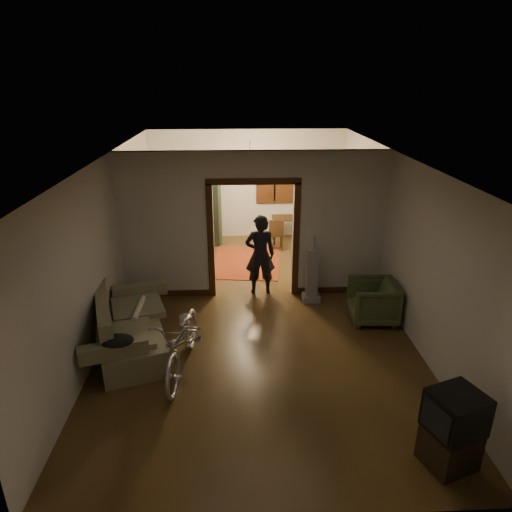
{
  "coord_description": "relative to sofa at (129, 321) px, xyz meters",
  "views": [
    {
      "loc": [
        -0.34,
        -7.43,
        4.02
      ],
      "look_at": [
        0.0,
        -0.3,
        1.2
      ],
      "focal_mm": 32.0,
      "sensor_mm": 36.0,
      "label": 1
    }
  ],
  "objects": [
    {
      "name": "light_switch",
      "position": [
        3.07,
        1.79,
        0.78
      ],
      "size": [
        0.08,
        0.01,
        0.12
      ],
      "primitive_type": "cube",
      "color": "silver",
      "rests_on": "partition_wall"
    },
    {
      "name": "rolled_paper",
      "position": [
        0.1,
        0.3,
        0.06
      ],
      "size": [
        0.1,
        0.76,
        0.1
      ],
      "primitive_type": "cylinder",
      "rotation": [
        1.57,
        0.0,
        0.0
      ],
      "color": "beige",
      "rests_on": "sofa"
    },
    {
      "name": "armchair",
      "position": [
        4.06,
        0.68,
        -0.11
      ],
      "size": [
        0.84,
        0.82,
        0.73
      ],
      "primitive_type": "imported",
      "rotation": [
        0.0,
        0.0,
        -1.62
      ],
      "color": "#414B2A",
      "rests_on": "floor"
    },
    {
      "name": "locker",
      "position": [
        0.84,
        4.77,
        0.43
      ],
      "size": [
        1.01,
        0.74,
        1.81
      ],
      "primitive_type": "cube",
      "rotation": [
        0.0,
        0.0,
        0.29
      ],
      "color": "#253821",
      "rests_on": "floor"
    },
    {
      "name": "person",
      "position": [
        2.15,
        1.87,
        0.33
      ],
      "size": [
        0.6,
        0.41,
        1.61
      ],
      "primitive_type": "imported",
      "rotation": [
        0.0,
        0.0,
        3.19
      ],
      "color": "black",
      "rests_on": "floor"
    },
    {
      "name": "wall_right",
      "position": [
        4.52,
        1.11,
        0.93
      ],
      "size": [
        0.02,
        8.5,
        2.8
      ],
      "primitive_type": "cube",
      "color": "beige",
      "rests_on": "floor"
    },
    {
      "name": "tv_stand",
      "position": [
        3.99,
        -2.54,
        -0.24
      ],
      "size": [
        0.64,
        0.62,
        0.47
      ],
      "primitive_type": "cube",
      "rotation": [
        0.0,
        0.0,
        0.35
      ],
      "color": "black",
      "rests_on": "floor"
    },
    {
      "name": "crt_tv",
      "position": [
        3.99,
        -2.54,
        0.22
      ],
      "size": [
        0.67,
        0.64,
        0.46
      ],
      "primitive_type": "cube",
      "rotation": [
        0.0,
        0.0,
        0.35
      ],
      "color": "black",
      "rests_on": "tv_stand"
    },
    {
      "name": "oriental_rug",
      "position": [
        1.91,
        3.45,
        -0.47
      ],
      "size": [
        1.76,
        2.18,
        0.02
      ],
      "primitive_type": "cube",
      "rotation": [
        0.0,
        0.0,
        -0.12
      ],
      "color": "maroon",
      "rests_on": "floor"
    },
    {
      "name": "bicycle",
      "position": [
        0.9,
        -0.63,
        0.01
      ],
      "size": [
        0.85,
        1.92,
        0.98
      ],
      "primitive_type": "imported",
      "rotation": [
        0.0,
        0.0,
        -0.11
      ],
      "color": "silver",
      "rests_on": "floor"
    },
    {
      "name": "chandelier",
      "position": [
        2.02,
        3.61,
        1.88
      ],
      "size": [
        0.24,
        0.24,
        0.24
      ],
      "primitive_type": "sphere",
      "color": "#FFE0A5",
      "rests_on": "ceiling"
    },
    {
      "name": "ceiling",
      "position": [
        2.02,
        1.11,
        2.33
      ],
      "size": [
        5.0,
        8.5,
        0.01
      ],
      "primitive_type": "cube",
      "color": "white",
      "rests_on": "floor"
    },
    {
      "name": "door_casing",
      "position": [
        2.02,
        1.86,
        0.63
      ],
      "size": [
        1.74,
        0.2,
        2.32
      ],
      "primitive_type": "cube",
      "color": "#3B1E0D",
      "rests_on": "floor"
    },
    {
      "name": "globe",
      "position": [
        0.84,
        4.77,
        1.47
      ],
      "size": [
        0.26,
        0.26,
        0.26
      ],
      "primitive_type": "sphere",
      "color": "#1E5972",
      "rests_on": "locker"
    },
    {
      "name": "wall_back",
      "position": [
        2.02,
        5.36,
        0.93
      ],
      "size": [
        5.0,
        0.02,
        2.8
      ],
      "primitive_type": "cube",
      "color": "beige",
      "rests_on": "floor"
    },
    {
      "name": "jacket",
      "position": [
        0.05,
        -0.91,
        0.21
      ],
      "size": [
        0.45,
        0.34,
        0.13
      ],
      "primitive_type": "ellipsoid",
      "color": "black",
      "rests_on": "sofa"
    },
    {
      "name": "desk",
      "position": [
        3.08,
        4.82,
        -0.14
      ],
      "size": [
        0.94,
        0.58,
        0.66
      ],
      "primitive_type": "cube",
      "rotation": [
        0.0,
        0.0,
        -0.09
      ],
      "color": "#301F10",
      "rests_on": "floor"
    },
    {
      "name": "floor",
      "position": [
        2.02,
        1.11,
        -0.47
      ],
      "size": [
        5.0,
        8.5,
        0.01
      ],
      "primitive_type": "cube",
      "color": "#3B2812",
      "rests_on": "ground"
    },
    {
      "name": "desk_chair",
      "position": [
        2.67,
        4.31,
        -0.08
      ],
      "size": [
        0.4,
        0.4,
        0.8
      ],
      "primitive_type": "cube",
      "rotation": [
        0.0,
        0.0,
        -0.15
      ],
      "color": "#301F10",
      "rests_on": "floor"
    },
    {
      "name": "sofa",
      "position": [
        0.0,
        0.0,
        0.0
      ],
      "size": [
        1.5,
        2.24,
        0.95
      ],
      "primitive_type": "cube",
      "rotation": [
        0.0,
        0.0,
        0.31
      ],
      "color": "#626342",
      "rests_on": "floor"
    },
    {
      "name": "vacuum",
      "position": [
        3.11,
        1.46,
        0.06
      ],
      "size": [
        0.38,
        0.33,
        1.06
      ],
      "primitive_type": "cube",
      "rotation": [
        0.0,
        0.0,
        -0.23
      ],
      "color": "gray",
      "rests_on": "floor"
    },
    {
      "name": "wall_left",
      "position": [
        -0.48,
        1.11,
        0.93
      ],
      "size": [
        0.02,
        8.5,
        2.8
      ],
      "primitive_type": "cube",
      "color": "beige",
      "rests_on": "floor"
    },
    {
      "name": "partition_wall",
      "position": [
        2.02,
        1.86,
        0.93
      ],
      "size": [
        5.0,
        0.14,
        2.8
      ],
      "primitive_type": "cube",
      "color": "beige",
      "rests_on": "floor"
    },
    {
      "name": "far_window",
      "position": [
        2.72,
        5.32,
        1.08
      ],
      "size": [
        0.98,
        0.06,
        1.28
      ],
      "primitive_type": "cube",
      "color": "black",
      "rests_on": "wall_back"
    }
  ]
}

